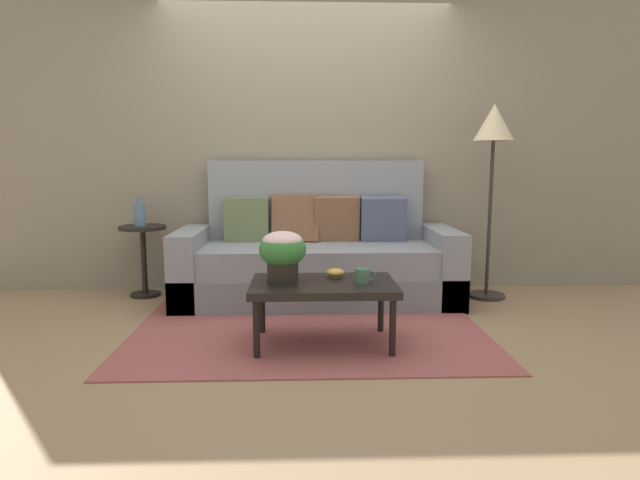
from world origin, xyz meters
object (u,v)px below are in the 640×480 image
at_px(floor_lamp, 493,140).
at_px(potted_plant, 283,251).
at_px(coffee_table, 323,289).
at_px(coffee_mug, 363,276).
at_px(couch, 317,258).
at_px(side_table, 143,248).
at_px(snack_bowl, 335,272).
at_px(table_vase, 140,214).

distance_m(floor_lamp, potted_plant, 2.16).
height_order(coffee_table, coffee_mug, coffee_mug).
distance_m(couch, side_table, 1.49).
bearing_deg(potted_plant, snack_bowl, 18.76).
xyz_separation_m(side_table, coffee_mug, (1.73, -1.33, 0.03)).
relative_size(potted_plant, snack_bowl, 2.73).
xyz_separation_m(coffee_table, table_vase, (-1.50, 1.28, 0.35)).
xyz_separation_m(couch, side_table, (-1.48, 0.14, 0.07)).
bearing_deg(floor_lamp, side_table, 177.05).
bearing_deg(coffee_mug, potted_plant, 174.49).
bearing_deg(snack_bowl, coffee_mug, -45.40).
height_order(coffee_table, floor_lamp, floor_lamp).
height_order(floor_lamp, coffee_mug, floor_lamp).
height_order(coffee_mug, snack_bowl, coffee_mug).
bearing_deg(coffee_mug, table_vase, 142.87).
distance_m(couch, table_vase, 1.54).
bearing_deg(side_table, table_vase, -140.12).
relative_size(couch, side_table, 3.74).
relative_size(floor_lamp, snack_bowl, 13.84).
bearing_deg(floor_lamp, couch, 179.66).
bearing_deg(coffee_table, potted_plant, 177.59).
bearing_deg(couch, coffee_table, -89.89).
bearing_deg(coffee_table, table_vase, 139.48).
distance_m(coffee_table, coffee_mug, 0.26).
xyz_separation_m(floor_lamp, coffee_mug, (-1.20, -1.18, -0.87)).
distance_m(side_table, table_vase, 0.29).
height_order(couch, floor_lamp, floor_lamp).
distance_m(couch, coffee_mug, 1.22).
distance_m(coffee_mug, snack_bowl, 0.23).
relative_size(couch, coffee_mug, 17.20).
xyz_separation_m(coffee_table, side_table, (-1.48, 1.29, 0.06)).
bearing_deg(snack_bowl, table_vase, 143.82).
height_order(side_table, coffee_mug, side_table).
distance_m(couch, potted_plant, 1.19).
relative_size(coffee_table, table_vase, 3.65).
relative_size(side_table, snack_bowl, 5.23).
height_order(coffee_mug, table_vase, table_vase).
bearing_deg(side_table, couch, -5.48).
height_order(coffee_table, table_vase, table_vase).
relative_size(floor_lamp, coffee_mug, 12.20).
distance_m(coffee_table, snack_bowl, 0.17).
bearing_deg(coffee_mug, side_table, 142.40).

